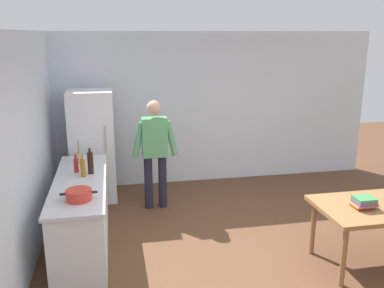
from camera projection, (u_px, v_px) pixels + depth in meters
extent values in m
plane|color=brown|center=(251.00, 262.00, 5.00)|extent=(14.00, 14.00, 0.00)
cube|color=silver|center=(200.00, 108.00, 7.49)|extent=(6.40, 0.12, 2.70)
cube|color=silver|center=(14.00, 162.00, 4.36)|extent=(0.12, 5.60, 2.70)
cube|color=white|center=(82.00, 215.00, 5.28)|extent=(0.60, 2.12, 0.86)
cube|color=silver|center=(80.00, 181.00, 5.16)|extent=(0.64, 2.20, 0.04)
cube|color=white|center=(93.00, 146.00, 6.69)|extent=(0.70, 0.64, 1.80)
cylinder|color=#B2B2B7|center=(106.00, 139.00, 6.36)|extent=(0.02, 0.02, 0.40)
cylinder|color=#1E1E2D|center=(149.00, 182.00, 6.45)|extent=(0.13, 0.13, 0.84)
cylinder|color=#1E1E2D|center=(163.00, 181.00, 6.49)|extent=(0.13, 0.13, 0.84)
cube|color=#519960|center=(155.00, 137.00, 6.28)|extent=(0.38, 0.22, 0.60)
sphere|color=tan|center=(154.00, 108.00, 6.16)|extent=(0.22, 0.22, 0.22)
cylinder|color=#519960|center=(138.00, 140.00, 6.20)|extent=(0.20, 0.09, 0.55)
cylinder|color=#519960|center=(171.00, 138.00, 6.29)|extent=(0.20, 0.09, 0.55)
cube|color=olive|center=(378.00, 207.00, 4.78)|extent=(1.40, 0.90, 0.05)
cylinder|color=olive|center=(344.00, 257.00, 4.44)|extent=(0.06, 0.06, 0.70)
cylinder|color=olive|center=(313.00, 228.00, 5.10)|extent=(0.06, 0.06, 0.70)
cylinder|color=red|center=(79.00, 195.00, 4.52)|extent=(0.28, 0.28, 0.12)
cube|color=black|center=(63.00, 194.00, 4.48)|extent=(0.06, 0.03, 0.02)
cube|color=black|center=(95.00, 192.00, 4.54)|extent=(0.06, 0.03, 0.02)
cylinder|color=tan|center=(78.00, 158.00, 5.81)|extent=(0.11, 0.11, 0.14)
cylinder|color=olive|center=(78.00, 148.00, 5.78)|extent=(0.02, 0.05, 0.22)
cylinder|color=olive|center=(78.00, 149.00, 5.77)|extent=(0.02, 0.04, 0.22)
cylinder|color=black|center=(90.00, 163.00, 5.36)|extent=(0.08, 0.08, 0.28)
cylinder|color=black|center=(90.00, 150.00, 5.31)|extent=(0.03, 0.03, 0.06)
cylinder|color=#B22319|center=(76.00, 165.00, 5.42)|extent=(0.06, 0.06, 0.18)
cylinder|color=#B22319|center=(76.00, 157.00, 5.39)|extent=(0.02, 0.02, 0.06)
cylinder|color=#996619|center=(83.00, 168.00, 5.25)|extent=(0.06, 0.06, 0.22)
cylinder|color=#996619|center=(82.00, 158.00, 5.21)|extent=(0.03, 0.03, 0.06)
cube|color=#B22D28|center=(361.00, 206.00, 4.71)|extent=(0.20, 0.16, 0.03)
cube|color=gold|center=(364.00, 204.00, 4.69)|extent=(0.26, 0.17, 0.02)
cube|color=#753D7F|center=(364.00, 202.00, 4.67)|extent=(0.22, 0.19, 0.04)
cube|color=#387A47|center=(364.00, 199.00, 4.66)|extent=(0.22, 0.19, 0.04)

